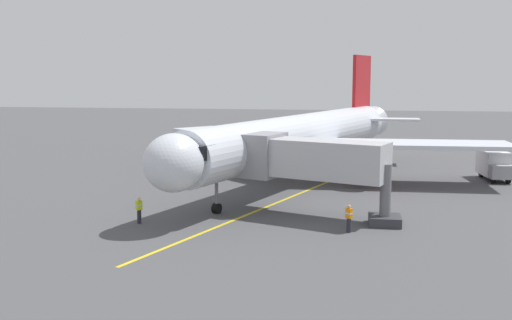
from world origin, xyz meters
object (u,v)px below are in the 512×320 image
object	(u,v)px
airplane	(302,137)
box_truck_portside	(253,144)
ground_crew_marshaller	(139,210)
box_truck_near_nose	(494,165)
ground_crew_wing_walker	(349,218)
jet_bridge	(304,160)

from	to	relation	value
airplane	box_truck_portside	distance (m)	17.90
airplane	ground_crew_marshaller	world-z (taller)	airplane
airplane	box_truck_near_nose	xyz separation A→B (m)	(-17.01, -3.84, -2.62)
ground_crew_marshaller	box_truck_near_nose	distance (m)	32.97
ground_crew_marshaller	box_truck_portside	xyz separation A→B (m)	(-1.86, -32.67, 0.50)
airplane	ground_crew_wing_walker	distance (m)	17.39
airplane	ground_crew_wing_walker	xyz separation A→B (m)	(-4.24, 16.57, -3.12)
ground_crew_marshaller	ground_crew_wing_walker	world-z (taller)	same
airplane	jet_bridge	xyz separation A→B (m)	(-1.18, 12.44, -0.24)
airplane	ground_crew_wing_walker	size ratio (longest dim) A/B	22.79
ground_crew_marshaller	jet_bridge	bearing A→B (deg)	-158.39
jet_bridge	ground_crew_wing_walker	xyz separation A→B (m)	(-3.07, 4.14, -2.88)
ground_crew_marshaller	box_truck_portside	size ratio (longest dim) A/B	0.35
box_truck_near_nose	airplane	bearing A→B (deg)	12.73
ground_crew_marshaller	ground_crew_wing_walker	size ratio (longest dim) A/B	1.00
ground_crew_wing_walker	box_truck_portside	world-z (taller)	box_truck_portside
airplane	ground_crew_marshaller	bearing A→B (deg)	61.41
ground_crew_wing_walker	box_truck_portside	bearing A→B (deg)	-70.90
airplane	jet_bridge	distance (m)	12.50
jet_bridge	ground_crew_wing_walker	distance (m)	5.90
airplane	ground_crew_marshaller	xyz separation A→B (m)	(8.97, 16.46, -3.12)
box_truck_portside	airplane	bearing A→B (deg)	113.68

